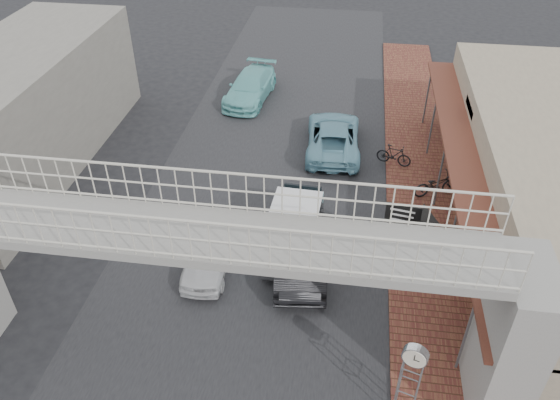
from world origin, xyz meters
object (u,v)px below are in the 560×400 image
(white_hatchback, at_px, (209,253))
(angkot_far, at_px, (250,87))
(angkot_curb, at_px, (333,136))
(motorcycle_far, at_px, (394,155))
(arrow_sign, at_px, (427,222))
(angkot_van, at_px, (294,227))
(motorcycle_near, at_px, (436,184))
(dark_sedan, at_px, (300,245))
(street_clock, at_px, (415,359))

(white_hatchback, bearing_deg, angkot_far, 92.23)
(angkot_curb, relative_size, motorcycle_far, 3.27)
(arrow_sign, bearing_deg, angkot_van, -179.86)
(white_hatchback, xyz_separation_m, motorcycle_near, (8.28, 5.46, -0.02))
(dark_sedan, height_order, street_clock, street_clock)
(angkot_curb, bearing_deg, arrow_sign, 109.54)
(motorcycle_near, distance_m, street_clock, 10.63)
(dark_sedan, xyz_separation_m, motorcycle_near, (5.13, 4.79, -0.21))
(angkot_far, distance_m, motorcycle_near, 12.21)
(arrow_sign, bearing_deg, angkot_far, 132.56)
(arrow_sign, bearing_deg, street_clock, -86.79)
(dark_sedan, relative_size, arrow_sign, 1.64)
(street_clock, bearing_deg, angkot_curb, 118.38)
(angkot_van, relative_size, street_clock, 1.47)
(angkot_far, xyz_separation_m, arrow_sign, (8.29, -12.97, 1.82))
(angkot_van, height_order, street_clock, street_clock)
(angkot_curb, bearing_deg, dark_sedan, 82.15)
(angkot_van, relative_size, motorcycle_far, 2.49)
(motorcycle_far, height_order, arrow_sign, arrow_sign)
(angkot_van, bearing_deg, angkot_far, 110.67)
(white_hatchback, distance_m, dark_sedan, 3.23)
(angkot_curb, relative_size, arrow_sign, 1.72)
(motorcycle_far, bearing_deg, arrow_sign, -157.06)
(angkot_far, relative_size, street_clock, 1.84)
(white_hatchback, relative_size, motorcycle_far, 2.32)
(angkot_far, relative_size, motorcycle_near, 2.57)
(angkot_curb, height_order, street_clock, street_clock)
(dark_sedan, bearing_deg, angkot_far, 101.45)
(street_clock, bearing_deg, arrow_sign, 99.91)
(angkot_curb, xyz_separation_m, motorcycle_far, (2.80, -1.04, -0.15))
(angkot_far, distance_m, motorcycle_far, 9.59)
(motorcycle_near, distance_m, motorcycle_far, 2.70)
(motorcycle_near, bearing_deg, dark_sedan, 109.15)
(white_hatchback, relative_size, angkot_curb, 0.71)
(street_clock, bearing_deg, angkot_van, 138.49)
(white_hatchback, relative_size, arrow_sign, 1.22)
(angkot_far, distance_m, street_clock, 19.86)
(angkot_curb, bearing_deg, street_clock, 98.63)
(arrow_sign, bearing_deg, dark_sedan, -173.97)
(angkot_far, relative_size, angkot_van, 1.25)
(arrow_sign, bearing_deg, angkot_curb, 122.58)
(angkot_far, height_order, angkot_van, angkot_van)
(white_hatchback, relative_size, dark_sedan, 0.74)
(white_hatchback, xyz_separation_m, street_clock, (6.62, -4.90, 1.71))
(white_hatchback, height_order, street_clock, street_clock)
(white_hatchback, bearing_deg, motorcycle_far, 46.65)
(angkot_curb, bearing_deg, motorcycle_near, 141.64)
(angkot_far, bearing_deg, arrow_sign, -51.08)
(angkot_curb, relative_size, motorcycle_near, 2.70)
(angkot_van, xyz_separation_m, motorcycle_far, (3.75, 6.44, -0.63))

